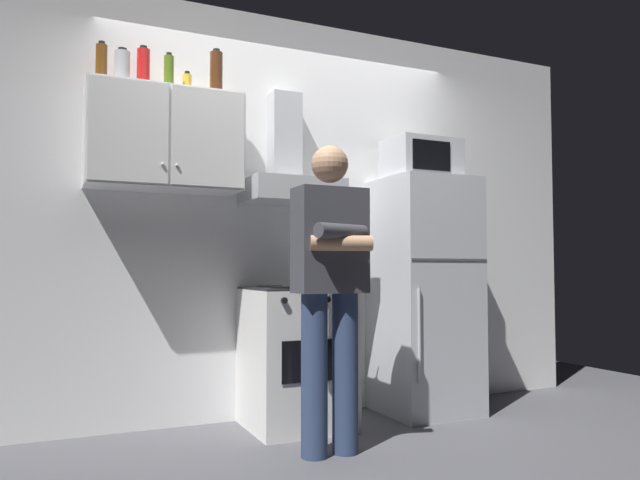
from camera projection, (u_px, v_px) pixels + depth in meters
ground_plane at (320, 436)px, 3.53m from camera, size 7.00×7.00×0.00m
back_wall_tiled at (284, 215)px, 4.15m from camera, size 4.80×0.10×2.70m
upper_cabinet at (165, 140)px, 3.61m from camera, size 0.90×0.37×0.60m
stove_oven at (296, 357)px, 3.76m from camera, size 0.60×0.62×0.87m
range_hood at (289, 174)px, 3.93m from camera, size 0.60×0.44×0.75m
refrigerator at (424, 295)px, 4.17m from camera, size 0.60×0.62×1.60m
microwave at (421, 160)px, 4.23m from camera, size 0.48×0.37×0.28m
person_standing at (330, 283)px, 3.21m from camera, size 0.38×0.33×1.64m
cooking_pot at (323, 276)px, 3.73m from camera, size 0.30×0.20×0.12m
bottle_olive_oil at (169, 72)px, 3.62m from camera, size 0.06×0.06×0.22m
bottle_rum_dark at (216, 73)px, 3.73m from camera, size 0.08×0.08×0.29m
bottle_canister_steel at (122, 69)px, 3.56m from camera, size 0.09×0.09×0.23m
bottle_beer_brown at (101, 64)px, 3.52m from camera, size 0.07×0.07×0.25m
bottle_spice_jar at (187, 84)px, 3.72m from camera, size 0.06×0.06×0.14m
bottle_soda_red at (143, 69)px, 3.62m from camera, size 0.08×0.08×0.26m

